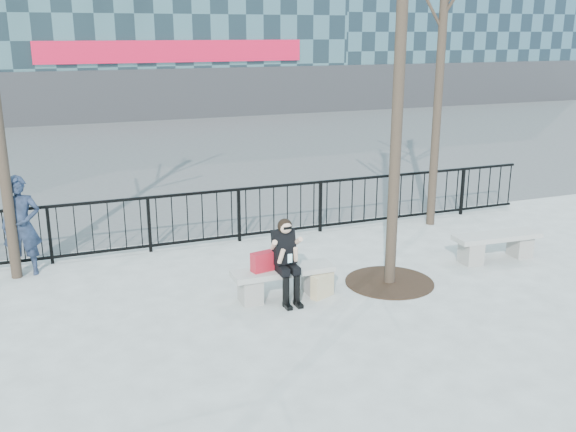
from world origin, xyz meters
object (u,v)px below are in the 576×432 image
object	(u,v)px
bench_main	(283,279)
standing_man	(22,226)
bench_second	(496,244)
seated_woman	(287,261)

from	to	relation	value
bench_main	standing_man	xyz separation A→B (m)	(-3.84, 2.61, 0.58)
standing_man	bench_second	bearing A→B (deg)	-10.17
bench_second	standing_man	world-z (taller)	standing_man
bench_main	standing_man	bearing A→B (deg)	145.81
seated_woman	bench_second	bearing A→B (deg)	4.61
bench_main	standing_man	world-z (taller)	standing_man
bench_main	bench_second	bearing A→B (deg)	2.50
bench_main	seated_woman	size ratio (longest dim) A/B	1.23
bench_main	standing_man	distance (m)	4.68
seated_woman	standing_man	xyz separation A→B (m)	(-3.84, 2.77, 0.21)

